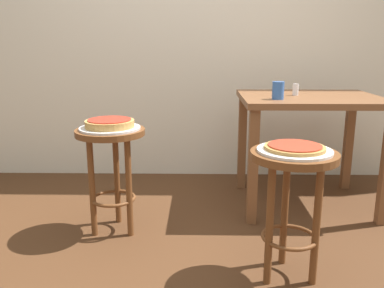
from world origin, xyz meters
name	(u,v)px	position (x,y,z in m)	size (l,w,h in m)	color
ground_plane	(186,275)	(0.00, 0.00, 0.00)	(6.00, 6.00, 0.00)	#4C2D19
stool_foreground	(292,185)	(0.50, 0.00, 0.47)	(0.40, 0.40, 0.63)	brown
serving_plate_foreground	(294,150)	(0.50, 0.00, 0.64)	(0.34, 0.34, 0.01)	silver
pizza_foreground	(295,147)	(0.50, 0.00, 0.65)	(0.28, 0.28, 0.02)	#B78442
stool_middle	(111,156)	(-0.45, 0.49, 0.47)	(0.40, 0.40, 0.63)	brown
serving_plate_middle	(110,128)	(-0.45, 0.49, 0.64)	(0.35, 0.35, 0.01)	silver
pizza_middle	(110,123)	(-0.45, 0.49, 0.67)	(0.28, 0.28, 0.05)	tan
dining_table	(309,114)	(0.81, 0.94, 0.65)	(0.92, 0.76, 0.77)	brown
cup_near_edge	(278,90)	(0.56, 0.76, 0.83)	(0.07, 0.07, 0.11)	#3360B2
condiment_shaker	(296,90)	(0.71, 0.96, 0.81)	(0.04, 0.04, 0.08)	white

